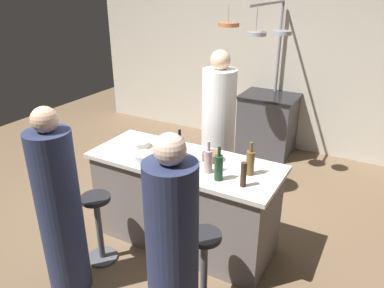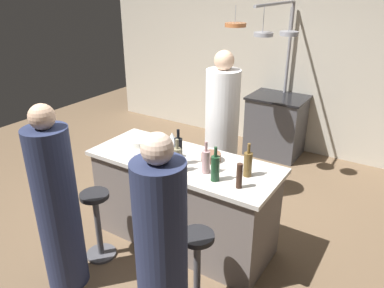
# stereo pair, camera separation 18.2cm
# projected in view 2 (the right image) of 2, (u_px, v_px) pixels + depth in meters

# --- Properties ---
(ground_plane) EXTENTS (9.00, 9.00, 0.00)m
(ground_plane) POSITION_uv_depth(u_px,v_px,m) (184.00, 239.00, 3.77)
(ground_plane) COLOR brown
(back_wall) EXTENTS (6.40, 0.16, 2.60)m
(back_wall) POSITION_uv_depth(u_px,v_px,m) (291.00, 63.00, 5.44)
(back_wall) COLOR beige
(back_wall) RESTS_ON ground_plane
(kitchen_island) EXTENTS (1.80, 0.72, 0.90)m
(kitchen_island) POSITION_uv_depth(u_px,v_px,m) (184.00, 201.00, 3.59)
(kitchen_island) COLOR slate
(kitchen_island) RESTS_ON ground_plane
(stove_range) EXTENTS (0.80, 0.64, 0.89)m
(stove_range) POSITION_uv_depth(u_px,v_px,m) (276.00, 125.00, 5.48)
(stove_range) COLOR #47474C
(stove_range) RESTS_ON ground_plane
(chef) EXTENTS (0.37, 0.37, 1.76)m
(chef) POSITION_uv_depth(u_px,v_px,m) (222.00, 136.00, 4.16)
(chef) COLOR white
(chef) RESTS_ON ground_plane
(bar_stool_right) EXTENTS (0.28, 0.28, 0.68)m
(bar_stool_right) POSITION_uv_depth(u_px,v_px,m) (197.00, 266.00, 2.87)
(bar_stool_right) COLOR #4C4C51
(bar_stool_right) RESTS_ON ground_plane
(guest_right) EXTENTS (0.34, 0.34, 1.62)m
(guest_right) POSITION_uv_depth(u_px,v_px,m) (162.00, 256.00, 2.43)
(guest_right) COLOR #262D4C
(guest_right) RESTS_ON ground_plane
(bar_stool_left) EXTENTS (0.28, 0.28, 0.68)m
(bar_stool_left) POSITION_uv_depth(u_px,v_px,m) (98.00, 222.00, 3.40)
(bar_stool_left) COLOR #4C4C51
(bar_stool_left) RESTS_ON ground_plane
(guest_left) EXTENTS (0.34, 0.34, 1.61)m
(guest_left) POSITION_uv_depth(u_px,v_px,m) (57.00, 208.00, 2.96)
(guest_left) COLOR #262D4C
(guest_left) RESTS_ON ground_plane
(overhead_pot_rack) EXTENTS (0.88, 1.32, 2.17)m
(overhead_pot_rack) POSITION_uv_depth(u_px,v_px,m) (271.00, 46.00, 4.65)
(overhead_pot_rack) COLOR gray
(overhead_pot_rack) RESTS_ON ground_plane
(pepper_mill) EXTENTS (0.05, 0.05, 0.21)m
(pepper_mill) POSITION_uv_depth(u_px,v_px,m) (239.00, 176.00, 2.90)
(pepper_mill) COLOR #382319
(pepper_mill) RESTS_ON kitchen_island
(wine_bottle_white) EXTENTS (0.07, 0.07, 0.30)m
(wine_bottle_white) POSITION_uv_depth(u_px,v_px,m) (177.00, 159.00, 3.16)
(wine_bottle_white) COLOR gray
(wine_bottle_white) RESTS_ON kitchen_island
(wine_bottle_rose) EXTENTS (0.07, 0.07, 0.29)m
(wine_bottle_rose) POSITION_uv_depth(u_px,v_px,m) (206.00, 161.00, 3.13)
(wine_bottle_rose) COLOR #B78C8E
(wine_bottle_rose) RESTS_ON kitchen_island
(wine_bottle_dark) EXTENTS (0.07, 0.07, 0.33)m
(wine_bottle_dark) POSITION_uv_depth(u_px,v_px,m) (178.00, 151.00, 3.27)
(wine_bottle_dark) COLOR black
(wine_bottle_dark) RESTS_ON kitchen_island
(wine_bottle_amber) EXTENTS (0.07, 0.07, 0.29)m
(wine_bottle_amber) POSITION_uv_depth(u_px,v_px,m) (248.00, 164.00, 3.08)
(wine_bottle_amber) COLOR brown
(wine_bottle_amber) RESTS_ON kitchen_island
(wine_bottle_green) EXTENTS (0.07, 0.07, 0.30)m
(wine_bottle_green) POSITION_uv_depth(u_px,v_px,m) (215.00, 168.00, 3.01)
(wine_bottle_green) COLOR #193D23
(wine_bottle_green) RESTS_ON kitchen_island
(wine_glass_by_chef) EXTENTS (0.07, 0.07, 0.15)m
(wine_glass_by_chef) POSITION_uv_depth(u_px,v_px,m) (172.00, 136.00, 3.64)
(wine_glass_by_chef) COLOR silver
(wine_glass_by_chef) RESTS_ON kitchen_island
(wine_glass_near_right_guest) EXTENTS (0.07, 0.07, 0.15)m
(wine_glass_near_right_guest) POSITION_uv_depth(u_px,v_px,m) (177.00, 146.00, 3.42)
(wine_glass_near_right_guest) COLOR silver
(wine_glass_near_right_guest) RESTS_ON kitchen_island
(mixing_bowl_wooden) EXTENTS (0.18, 0.18, 0.07)m
(mixing_bowl_wooden) POSITION_uv_depth(u_px,v_px,m) (211.00, 157.00, 3.38)
(mixing_bowl_wooden) COLOR brown
(mixing_bowl_wooden) RESTS_ON kitchen_island
(mixing_bowl_steel) EXTENTS (0.20, 0.20, 0.07)m
(mixing_bowl_steel) POSITION_uv_depth(u_px,v_px,m) (144.00, 156.00, 3.40)
(mixing_bowl_steel) COLOR #B7B7BC
(mixing_bowl_steel) RESTS_ON kitchen_island
(mixing_bowl_ceramic) EXTENTS (0.21, 0.21, 0.06)m
(mixing_bowl_ceramic) POSITION_uv_depth(u_px,v_px,m) (140.00, 143.00, 3.68)
(mixing_bowl_ceramic) COLOR silver
(mixing_bowl_ceramic) RESTS_ON kitchen_island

